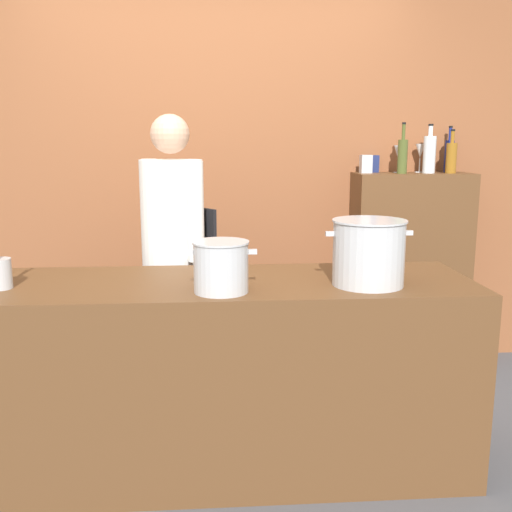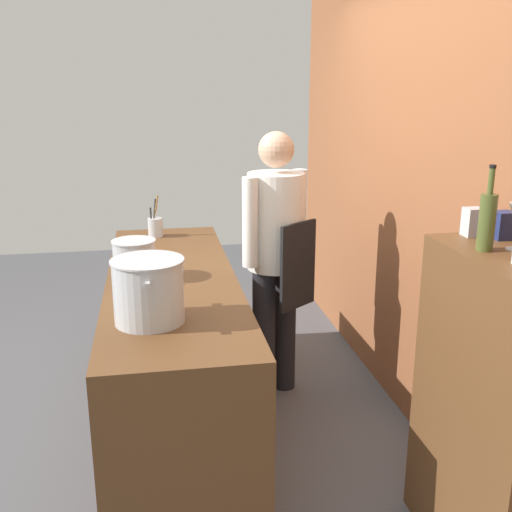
# 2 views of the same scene
# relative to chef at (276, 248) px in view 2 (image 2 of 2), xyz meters

# --- Properties ---
(ground_plane) EXTENTS (8.00, 8.00, 0.00)m
(ground_plane) POSITION_rel_chef_xyz_m (0.24, -0.64, -0.96)
(ground_plane) COLOR #4C4C51
(brick_back_panel) EXTENTS (4.40, 0.10, 3.00)m
(brick_back_panel) POSITION_rel_chef_xyz_m (0.24, 0.76, 0.54)
(brick_back_panel) COLOR brown
(brick_back_panel) RESTS_ON ground_plane
(prep_counter) EXTENTS (2.31, 0.70, 0.90)m
(prep_counter) POSITION_rel_chef_xyz_m (0.24, -0.64, -0.51)
(prep_counter) COLOR brown
(prep_counter) RESTS_ON ground_plane
(bar_cabinet) EXTENTS (0.76, 0.32, 1.31)m
(bar_cabinet) POSITION_rel_chef_xyz_m (1.53, 0.55, -0.31)
(bar_cabinet) COLOR brown
(bar_cabinet) RESTS_ON ground_plane
(chef) EXTENTS (0.42, 0.46, 1.66)m
(chef) POSITION_rel_chef_xyz_m (0.00, 0.00, 0.00)
(chef) COLOR black
(chef) RESTS_ON ground_plane
(stockpot_large) EXTENTS (0.38, 0.32, 0.29)m
(stockpot_large) POSITION_rel_chef_xyz_m (0.89, -0.76, 0.08)
(stockpot_large) COLOR #B7BABF
(stockpot_large) RESTS_ON prep_counter
(stockpot_small) EXTENTS (0.30, 0.24, 0.21)m
(stockpot_small) POSITION_rel_chef_xyz_m (0.25, -0.83, 0.04)
(stockpot_small) COLOR #B7BABF
(stockpot_small) RESTS_ON prep_counter
(utensil_crock) EXTENTS (0.10, 0.10, 0.29)m
(utensil_crock) POSITION_rel_chef_xyz_m (-0.69, -0.71, 0.01)
(utensil_crock) COLOR #B7BABF
(utensil_crock) RESTS_ON prep_counter
(wine_bottle_olive) EXTENTS (0.06, 0.06, 0.32)m
(wine_bottle_olive) POSITION_rel_chef_xyz_m (1.43, 0.50, 0.46)
(wine_bottle_olive) COLOR #475123
(wine_bottle_olive) RESTS_ON bar_cabinet
(spice_tin_silver) EXTENTS (0.07, 0.07, 0.12)m
(spice_tin_silver) POSITION_rel_chef_xyz_m (1.21, 0.57, 0.41)
(spice_tin_silver) COLOR #B2B2B7
(spice_tin_silver) RESTS_ON bar_cabinet
(spice_tin_navy) EXTENTS (0.08, 0.08, 0.11)m
(spice_tin_navy) POSITION_rel_chef_xyz_m (1.28, 0.66, 0.40)
(spice_tin_navy) COLOR navy
(spice_tin_navy) RESTS_ON bar_cabinet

